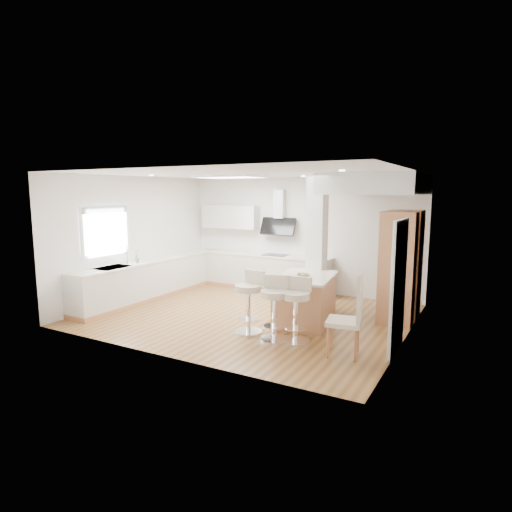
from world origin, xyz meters
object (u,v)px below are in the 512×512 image
Objects in this scene: peninsula at (305,299)px; bar_stool_b at (275,305)px; dining_chair at (352,312)px; bar_stool_a at (249,298)px; bar_stool_c at (296,306)px.

bar_stool_b is at bearing -101.36° from peninsula.
dining_chair is at bearing -52.78° from peninsula.
bar_stool_a is at bearing -129.49° from peninsula.
bar_stool_a is 1.90m from dining_chair.
dining_chair reaches higher than peninsula.
bar_stool_a is 1.02× the size of bar_stool_c.
bar_stool_a is 0.85× the size of dining_chair.
bar_stool_b is (-0.07, -1.15, 0.15)m from peninsula.
bar_stool_c is at bearing 8.08° from bar_stool_a.
dining_chair is (1.89, -0.22, 0.07)m from bar_stool_a.
dining_chair is at bearing 3.22° from bar_stool_a.
peninsula is 1.24× the size of dining_chair.
peninsula is at bearing 68.99° from bar_stool_b.
bar_stool_c is (0.90, -0.03, -0.01)m from bar_stool_a.
dining_chair is (1.26, -1.25, 0.23)m from peninsula.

